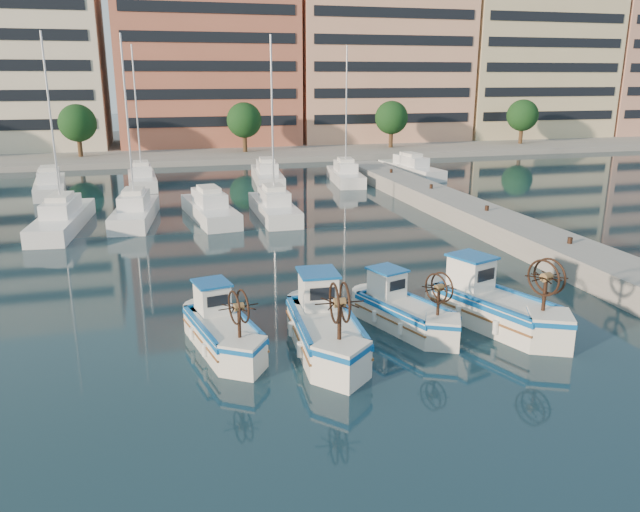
% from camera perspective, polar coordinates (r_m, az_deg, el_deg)
% --- Properties ---
extents(ground, '(300.00, 300.00, 0.00)m').
position_cam_1_polar(ground, '(22.09, 2.92, -7.98)').
color(ground, '#172C3C').
rests_on(ground, ground).
extents(quay, '(3.00, 60.00, 1.20)m').
position_cam_1_polar(quay, '(34.34, 19.81, 0.96)').
color(quay, gray).
rests_on(quay, ground).
extents(waterfront, '(180.00, 40.00, 25.60)m').
position_cam_1_polar(waterfront, '(85.66, -4.62, 17.44)').
color(waterfront, gray).
rests_on(waterfront, ground).
extents(yacht_marina, '(37.53, 24.04, 11.50)m').
position_cam_1_polar(yacht_marina, '(47.87, -10.88, 5.60)').
color(yacht_marina, white).
rests_on(yacht_marina, ground).
extents(fishing_boat_a, '(2.53, 4.37, 2.65)m').
position_cam_1_polar(fishing_boat_a, '(21.74, -8.94, -6.49)').
color(fishing_boat_a, silver).
rests_on(fishing_boat_a, ground).
extents(fishing_boat_b, '(2.27, 4.99, 3.07)m').
position_cam_1_polar(fishing_boat_b, '(21.35, 0.45, -6.37)').
color(fishing_boat_b, silver).
rests_on(fishing_boat_b, ground).
extents(fishing_boat_c, '(2.90, 4.28, 2.59)m').
position_cam_1_polar(fishing_boat_c, '(23.37, 7.61, -4.83)').
color(fishing_boat_c, silver).
rests_on(fishing_boat_c, ground).
extents(fishing_boat_d, '(3.54, 5.16, 3.11)m').
position_cam_1_polar(fishing_boat_d, '(24.17, 15.54, -4.22)').
color(fishing_boat_d, silver).
rests_on(fishing_boat_d, ground).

